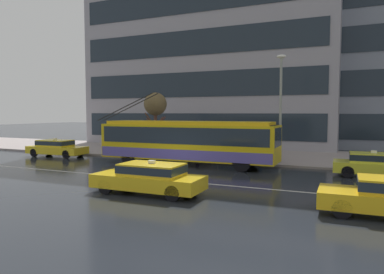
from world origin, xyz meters
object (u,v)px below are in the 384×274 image
Objects in this scene: taxi_queued_behind_bus at (56,147)px; pedestrian_approaching_curb at (161,142)px; pedestrian_at_shelter at (261,136)px; street_tree_bare at (155,105)px; pedestrian_walking_past at (197,135)px; street_lamp at (281,99)px; trolleybus at (187,141)px; taxi_ahead_of_bus at (376,164)px; bus_shelter at (195,131)px; taxi_oncoming_near at (149,177)px.

pedestrian_approaching_curb is (7.51, 2.97, 0.40)m from taxi_queued_behind_bus.
taxi_queued_behind_bus is 15.45m from pedestrian_at_shelter.
pedestrian_at_shelter is 9.42m from street_tree_bare.
street_lamp reaches higher than pedestrian_walking_past.
pedestrian_approaching_curb is 0.24× the size of street_lamp.
pedestrian_approaching_curb is at bearing 139.61° from trolleybus.
taxi_ahead_of_bus is 0.62× the size of street_lamp.
pedestrian_walking_past is at bearing -53.61° from bus_shelter.
street_tree_bare is (-15.76, 4.70, 3.26)m from taxi_ahead_of_bus.
pedestrian_at_shelter reaches higher than pedestrian_approaching_curb.
bus_shelter is 1.86× the size of pedestrian_walking_past.
taxi_queued_behind_bus is at bearing 179.99° from taxi_ahead_of_bus.
street_lamp is (6.32, -0.67, 2.23)m from bus_shelter.
trolleybus is at bearing -43.34° from street_tree_bare.
trolleybus is 7.35m from street_tree_bare.
pedestrian_approaching_curb is 0.84× the size of pedestrian_walking_past.
taxi_oncoming_near is at bearing -77.00° from pedestrian_walking_past.
taxi_ahead_of_bus is 16.77m from street_tree_bare.
trolleybus reaches higher than pedestrian_approaching_curb.
pedestrian_walking_past is 5.35m from street_tree_bare.
pedestrian_at_shelter is 0.42× the size of street_tree_bare.
pedestrian_at_shelter is 2.81m from street_lamp.
taxi_oncoming_near is 12.27m from pedestrian_approaching_curb.
trolleybus is 6.41× the size of pedestrian_walking_past.
pedestrian_walking_past is (0.40, -0.54, -0.25)m from bus_shelter.
street_tree_bare reaches higher than taxi_oncoming_near.
taxi_ahead_of_bus is at bearing 0.37° from trolleybus.
taxi_ahead_of_bus is 0.91× the size of taxi_oncoming_near.
pedestrian_approaching_curb is at bearing -172.19° from bus_shelter.
pedestrian_approaching_curb reaches higher than taxi_oncoming_near.
taxi_queued_behind_bus is 10.92m from pedestrian_walking_past.
pedestrian_walking_past is at bearing -23.14° from street_tree_bare.
trolleybus is 10.74m from taxi_ahead_of_bus.
taxi_queued_behind_bus is at bearing 179.63° from trolleybus.
taxi_oncoming_near is 1.30× the size of bus_shelter.
trolleybus is at bearing 103.50° from taxi_oncoming_near.
pedestrian_at_shelter is (15.08, 3.19, 1.09)m from taxi_queued_behind_bus.
pedestrian_approaching_curb is at bearing 177.97° from street_lamp.
taxi_oncoming_near is at bearing -61.28° from street_tree_bare.
pedestrian_walking_past reaches higher than taxi_queued_behind_bus.
taxi_queued_behind_bus is 21.80m from taxi_ahead_of_bus.
pedestrian_at_shelter is at bearing 11.96° from taxi_queued_behind_bus.
bus_shelter is 0.75× the size of street_tree_bare.
street_lamp reaches higher than taxi_queued_behind_bus.
taxi_ahead_of_bus is at bearing -15.89° from bus_shelter.
taxi_ahead_of_bus is 11.68m from pedestrian_walking_past.
street_lamp is at bearing -6.07° from bus_shelter.
taxi_ahead_of_bus is 2.62× the size of pedestrian_approaching_curb.
pedestrian_approaching_curb is (-7.57, -0.22, -0.69)m from pedestrian_at_shelter.
taxi_queued_behind_bus is (-11.09, 0.07, -0.85)m from trolleybus.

